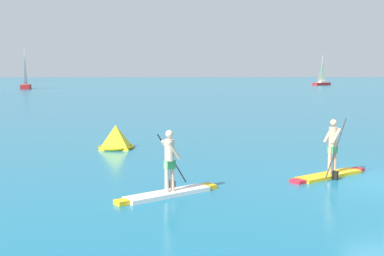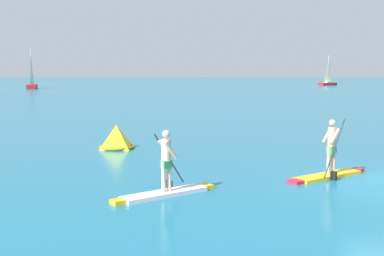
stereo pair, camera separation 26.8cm
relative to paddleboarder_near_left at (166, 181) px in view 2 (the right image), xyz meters
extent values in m
cube|color=white|center=(-0.03, -0.03, -0.33)|extent=(2.38, 1.86, 0.12)
cube|color=yellow|center=(1.13, 0.76, -0.33)|extent=(0.48, 0.50, 0.12)
cube|color=yellow|center=(-1.19, -0.82, -0.33)|extent=(0.45, 0.45, 0.12)
cylinder|color=beige|center=(0.10, 0.05, 0.14)|extent=(0.11, 0.11, 0.83)
cylinder|color=beige|center=(-0.06, -0.05, 0.14)|extent=(0.11, 0.11, 0.83)
cube|color=#338C4C|center=(0.02, 0.00, 0.47)|extent=(0.34, 0.33, 0.22)
cylinder|color=beige|center=(0.02, 0.00, 0.85)|extent=(0.26, 0.26, 0.59)
sphere|color=beige|center=(0.02, 0.00, 1.28)|extent=(0.21, 0.21, 0.21)
cylinder|color=beige|center=(-0.02, 0.16, 0.86)|extent=(0.37, 0.29, 0.54)
cylinder|color=beige|center=(0.15, -0.10, 0.86)|extent=(0.37, 0.29, 0.54)
cylinder|color=black|center=(0.10, 0.51, 0.52)|extent=(0.83, 0.61, 1.49)
cube|color=black|center=(0.10, 0.51, -0.26)|extent=(0.18, 0.21, 0.32)
cube|color=yellow|center=(5.10, 2.09, -0.34)|extent=(2.51, 1.93, 0.10)
cube|color=red|center=(3.87, 1.28, -0.34)|extent=(0.50, 0.52, 0.10)
cube|color=red|center=(6.33, 2.90, -0.34)|extent=(0.47, 0.47, 0.10)
cylinder|color=tan|center=(5.10, 2.09, 0.13)|extent=(0.11, 0.11, 0.85)
cylinder|color=tan|center=(5.31, 2.22, 0.13)|extent=(0.11, 0.11, 0.85)
cube|color=#338C4C|center=(5.20, 2.15, 0.47)|extent=(0.34, 0.33, 0.22)
cylinder|color=tan|center=(5.20, 2.15, 0.87)|extent=(0.26, 0.26, 0.63)
sphere|color=tan|center=(5.20, 2.15, 1.32)|extent=(0.21, 0.21, 0.21)
cylinder|color=tan|center=(5.24, 2.00, 0.91)|extent=(0.40, 0.31, 0.52)
cylinder|color=tan|center=(5.08, 2.25, 0.91)|extent=(0.40, 0.31, 0.52)
cylinder|color=black|center=(5.13, 1.63, 0.60)|extent=(0.79, 0.56, 1.79)
cube|color=black|center=(5.13, 1.63, -0.27)|extent=(0.18, 0.21, 0.32)
pyramid|color=yellow|center=(-2.25, 8.03, 0.12)|extent=(1.81, 1.81, 1.01)
torus|color=olive|center=(-2.25, 8.03, -0.33)|extent=(1.53, 1.53, 0.12)
cube|color=#A51E1E|center=(-25.29, 75.77, -0.02)|extent=(2.60, 5.43, 0.75)
cylinder|color=#B2B2B7|center=(-25.29, 75.77, 3.65)|extent=(0.12, 0.12, 6.59)
pyramid|color=white|center=(-25.29, 75.77, 3.14)|extent=(0.25, 2.35, 5.35)
cube|color=#A51E1E|center=(34.17, 93.43, -0.11)|extent=(4.87, 4.16, 0.56)
cylinder|color=#B2B2B7|center=(34.17, 93.43, 3.17)|extent=(0.12, 0.12, 6.00)
pyramid|color=beige|center=(34.17, 93.43, 2.69)|extent=(1.97, 1.31, 4.85)
cube|color=silver|center=(34.17, 93.43, 0.33)|extent=(2.03, 1.87, 0.33)
camera|label=1|loc=(-0.03, -12.81, 2.98)|focal=45.47mm
camera|label=2|loc=(0.24, -12.82, 2.98)|focal=45.47mm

